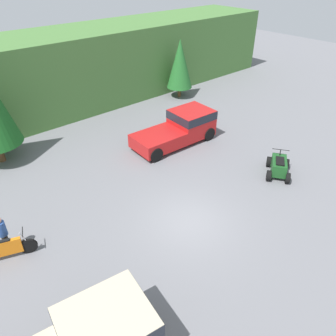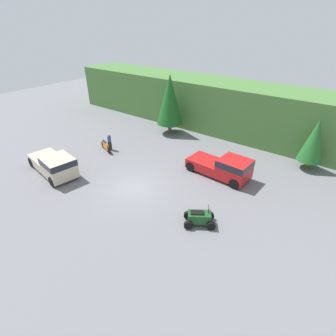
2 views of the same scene
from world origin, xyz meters
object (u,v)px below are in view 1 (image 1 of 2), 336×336
pickup_truck_red (181,127)px  dirt_bike (6,249)px  quad_atv (279,166)px  rider_person (3,233)px

pickup_truck_red → dirt_bike: size_ratio=2.47×
dirt_bike → quad_atv: 13.89m
dirt_bike → rider_person: rider_person is taller
dirt_bike → rider_person: 0.64m
rider_person → pickup_truck_red: bearing=31.9°
pickup_truck_red → rider_person: (-11.81, -2.23, -0.06)m
pickup_truck_red → dirt_bike: bearing=-164.4°
pickup_truck_red → rider_person: pickup_truck_red is taller
dirt_bike → rider_person: (0.15, 0.42, 0.46)m
pickup_truck_red → dirt_bike: 12.26m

